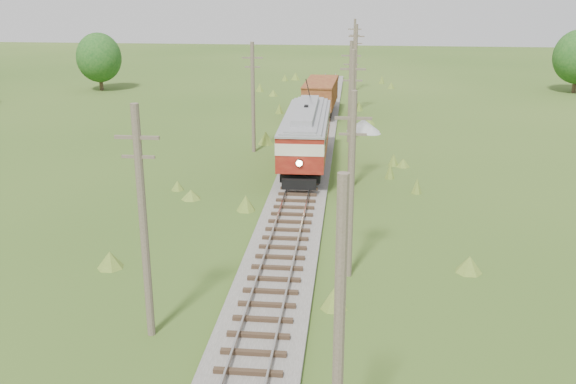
# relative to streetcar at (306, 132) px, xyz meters

# --- Properties ---
(railbed_main) EXTENTS (3.60, 96.00, 0.57)m
(railbed_main) POSITION_rel_streetcar_xyz_m (-0.00, -1.38, -2.58)
(railbed_main) COLOR #605B54
(railbed_main) RESTS_ON ground
(streetcar) EXTENTS (3.23, 13.30, 6.06)m
(streetcar) POSITION_rel_streetcar_xyz_m (0.00, 0.00, 0.00)
(streetcar) COLOR black
(streetcar) RESTS_ON ground
(gondola) EXTENTS (3.27, 9.10, 2.99)m
(gondola) POSITION_rel_streetcar_xyz_m (-0.00, 19.26, -0.60)
(gondola) COLOR black
(gondola) RESTS_ON ground
(gravel_pile) EXTENTS (3.08, 3.27, 1.12)m
(gravel_pile) POSITION_rel_streetcar_xyz_m (4.37, 12.75, -2.25)
(gravel_pile) COLOR gray
(gravel_pile) RESTS_ON ground
(utility_pole_r_1) EXTENTS (0.30, 0.30, 8.80)m
(utility_pole_r_1) POSITION_rel_streetcar_xyz_m (3.10, -30.38, 1.62)
(utility_pole_r_1) COLOR brown
(utility_pole_r_1) RESTS_ON ground
(utility_pole_r_2) EXTENTS (1.60, 0.30, 8.60)m
(utility_pole_r_2) POSITION_rel_streetcar_xyz_m (3.30, -17.38, 1.65)
(utility_pole_r_2) COLOR brown
(utility_pole_r_2) RESTS_ON ground
(utility_pole_r_3) EXTENTS (1.60, 0.30, 9.00)m
(utility_pole_r_3) POSITION_rel_streetcar_xyz_m (3.20, -4.38, 1.85)
(utility_pole_r_3) COLOR brown
(utility_pole_r_3) RESTS_ON ground
(utility_pole_r_4) EXTENTS (1.60, 0.30, 8.40)m
(utility_pole_r_4) POSITION_rel_streetcar_xyz_m (3.00, 8.62, 1.55)
(utility_pole_r_4) COLOR brown
(utility_pole_r_4) RESTS_ON ground
(utility_pole_r_5) EXTENTS (1.60, 0.30, 8.90)m
(utility_pole_r_5) POSITION_rel_streetcar_xyz_m (3.40, 21.62, 1.80)
(utility_pole_r_5) COLOR brown
(utility_pole_r_5) RESTS_ON ground
(utility_pole_r_6) EXTENTS (1.60, 0.30, 8.70)m
(utility_pole_r_6) POSITION_rel_streetcar_xyz_m (3.20, 34.62, 1.70)
(utility_pole_r_6) COLOR brown
(utility_pole_r_6) RESTS_ON ground
(utility_pole_l_a) EXTENTS (1.60, 0.30, 9.00)m
(utility_pole_l_a) POSITION_rel_streetcar_xyz_m (-4.20, -23.38, 1.85)
(utility_pole_l_a) COLOR brown
(utility_pole_l_a) RESTS_ON ground
(utility_pole_l_b) EXTENTS (1.60, 0.30, 8.60)m
(utility_pole_l_b) POSITION_rel_streetcar_xyz_m (-4.50, 4.62, 1.65)
(utility_pole_l_b) COLOR brown
(utility_pole_l_b) RESTS_ON ground
(tree_mid_a) EXTENTS (5.46, 5.46, 7.03)m
(tree_mid_a) POSITION_rel_streetcar_xyz_m (-28.00, 32.62, 1.24)
(tree_mid_a) COLOR #38281C
(tree_mid_a) RESTS_ON ground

